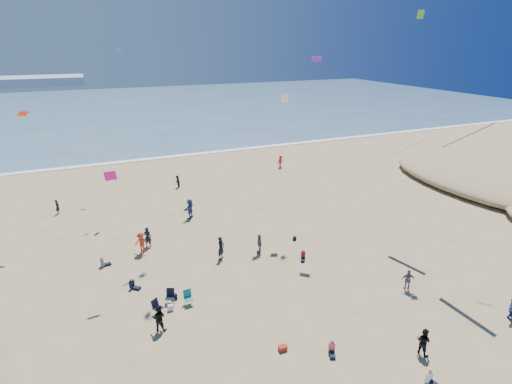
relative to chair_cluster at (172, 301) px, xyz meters
name	(u,v)px	position (x,y,z in m)	size (l,w,h in m)	color
ocean	(113,109)	(3.32, 85.78, -0.47)	(220.00, 100.00, 0.06)	#476B84
surf_line	(143,160)	(3.32, 35.78, -0.46)	(220.00, 1.20, 0.08)	white
standing_flyers	(234,248)	(5.81, 4.36, 0.36)	(34.12, 37.05, 1.93)	navy
seated_group	(245,296)	(4.51, -1.22, -0.08)	(15.51, 18.96, 0.84)	white
chair_cluster	(172,301)	(0.00, 0.00, 0.00)	(2.74, 1.62, 1.00)	black
white_tote	(171,308)	(-0.18, -0.26, -0.30)	(0.35, 0.20, 0.40)	white
black_backpack	(175,297)	(0.32, 0.82, -0.31)	(0.30, 0.22, 0.38)	black
cooler	(283,348)	(4.79, -6.22, -0.35)	(0.45, 0.30, 0.30)	#A12D17
navy_bag	(295,238)	(11.66, 5.11, -0.33)	(0.28, 0.18, 0.34)	black
kites_aloft	(320,61)	(11.84, 2.81, 14.28)	(43.32, 43.14, 28.04)	green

